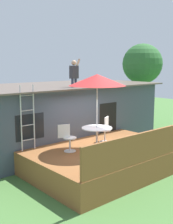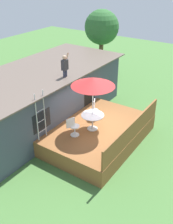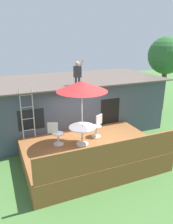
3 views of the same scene
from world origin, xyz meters
TOP-DOWN VIEW (x-y plane):
  - ground_plane at (0.00, 0.00)m, footprint 40.00×40.00m
  - house at (0.00, 3.60)m, footprint 10.50×4.50m
  - deck at (0.00, 0.00)m, footprint 5.23×3.73m
  - deck_railing at (0.00, -1.82)m, footprint 5.13×0.08m
  - patio_table at (-0.30, 0.06)m, footprint 1.04×1.04m
  - patio_umbrella at (-0.30, 0.06)m, footprint 1.90×1.90m
  - step_ladder at (-2.12, 1.49)m, footprint 0.52×0.04m
  - person_figure at (0.28, 2.01)m, footprint 0.47×0.20m
  - patio_chair_left at (-1.23, 0.46)m, footprint 0.60×0.44m
  - patio_chair_right at (0.58, 0.54)m, footprint 0.58×0.44m
  - backyard_tree at (7.29, 4.24)m, footprint 2.40×2.40m

SIDE VIEW (x-z plane):
  - ground_plane at x=0.00m, z-range 0.00..0.00m
  - deck at x=0.00m, z-range 0.00..0.80m
  - deck_railing at x=0.00m, z-range 0.80..1.70m
  - patio_chair_left at x=-1.23m, z-range 0.80..1.72m
  - patio_chair_right at x=0.58m, z-range 0.80..1.72m
  - patio_table at x=-0.30m, z-range 1.01..1.76m
  - house at x=0.00m, z-range 0.01..2.77m
  - step_ladder at x=-2.12m, z-range 0.80..3.00m
  - patio_umbrella at x=-0.30m, z-range 1.88..4.42m
  - person_figure at x=0.28m, z-range 2.82..3.93m
  - backyard_tree at x=7.29m, z-range 1.20..6.07m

